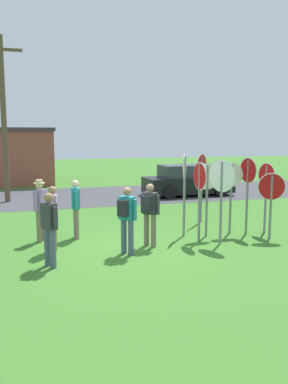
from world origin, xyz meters
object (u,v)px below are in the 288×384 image
(stop_sign_center_cluster, at_px, (266,185))
(person_with_sunhat, at_px, (76,206))
(stop_sign_tallest, at_px, (202,175))
(person_on_left, at_px, (53,215))
(person_near_signs, at_px, (150,210))
(utility_pole, at_px, (4,116))
(stop_sign_rear_right, at_px, (222,186))
(stop_sign_leaning_right, at_px, (271,194))
(person_in_dark_shirt, at_px, (127,216))
(person_in_teal, at_px, (40,207))
(person_holding_notes, at_px, (49,226))
(stop_sign_rear_left, at_px, (199,188))
(stop_sign_low_front, at_px, (248,182))
(parked_car_on_street, at_px, (187,181))
(stop_sign_far_back, at_px, (231,186))
(stop_sign_nearest, at_px, (184,181))
(stop_sign_leaning_left, at_px, (207,187))

(stop_sign_center_cluster, xyz_separation_m, person_with_sunhat, (-5.61, 0.94, -0.50))
(stop_sign_center_cluster, bearing_deg, stop_sign_tallest, 123.80)
(person_on_left, xyz_separation_m, person_near_signs, (2.48, -0.26, 0.03))
(person_near_signs, height_order, person_with_sunhat, same)
(utility_pole, height_order, stop_sign_center_cluster, utility_pole)
(stop_sign_rear_right, height_order, person_on_left, stop_sign_rear_right)
(stop_sign_leaning_right, bearing_deg, person_in_dark_shirt, -175.54)
(person_near_signs, bearing_deg, person_with_sunhat, 141.25)
(utility_pole, relative_size, person_in_teal, 4.13)
(stop_sign_center_cluster, bearing_deg, person_holding_notes, -167.71)
(stop_sign_rear_left, distance_m, stop_sign_low_front, 1.77)
(parked_car_on_street, distance_m, person_holding_notes, 11.57)
(utility_pole, relative_size, stop_sign_far_back, 3.35)
(person_holding_notes, bearing_deg, stop_sign_tallest, 32.25)
(stop_sign_far_back, xyz_separation_m, person_on_left, (-5.26, -0.45, -0.50))
(stop_sign_leaning_right, distance_m, person_in_dark_shirt, 4.36)
(person_holding_notes, bearing_deg, stop_sign_low_front, 13.38)
(person_on_left, height_order, person_in_teal, person_in_teal)
(person_holding_notes, bearing_deg, person_with_sunhat, 69.68)
(stop_sign_rear_left, height_order, stop_sign_low_front, stop_sign_low_front)
(stop_sign_tallest, relative_size, person_holding_notes, 1.39)
(stop_sign_leaning_right, bearing_deg, stop_sign_tallest, 111.56)
(person_with_sunhat, bearing_deg, stop_sign_center_cluster, -9.49)
(stop_sign_far_back, relative_size, stop_sign_nearest, 0.89)
(parked_car_on_street, xyz_separation_m, person_near_signs, (-4.50, -8.18, 0.29))
(stop_sign_leaning_right, xyz_separation_m, person_in_dark_shirt, (-4.33, -0.34, -0.30))
(stop_sign_leaning_left, xyz_separation_m, person_holding_notes, (-4.56, -1.51, -0.52))
(stop_sign_center_cluster, distance_m, person_in_dark_shirt, 4.72)
(stop_sign_leaning_right, distance_m, person_near_signs, 3.60)
(person_with_sunhat, bearing_deg, stop_sign_rear_right, -25.19)
(stop_sign_rear_left, xyz_separation_m, person_in_teal, (-4.22, 1.30, -0.54))
(stop_sign_leaning_right, distance_m, person_in_teal, 6.53)
(stop_sign_rear_right, bearing_deg, stop_sign_leaning_left, 89.93)
(stop_sign_far_back, distance_m, person_with_sunhat, 4.63)
(stop_sign_rear_left, bearing_deg, person_on_left, 177.41)
(stop_sign_center_cluster, height_order, person_on_left, stop_sign_center_cluster)
(person_near_signs, bearing_deg, utility_pole, 114.45)
(stop_sign_nearest, distance_m, person_in_teal, 4.15)
(stop_sign_leaning_left, bearing_deg, stop_sign_rear_right, -90.07)
(person_near_signs, bearing_deg, person_in_dark_shirt, -145.94)
(stop_sign_tallest, height_order, person_in_teal, stop_sign_tallest)
(stop_sign_tallest, bearing_deg, stop_sign_nearest, -128.97)
(stop_sign_leaning_right, xyz_separation_m, person_holding_notes, (-6.22, -0.76, -0.33))
(stop_sign_tallest, bearing_deg, person_in_teal, -169.53)
(stop_sign_tallest, distance_m, stop_sign_rear_right, 2.76)
(stop_sign_rear_left, bearing_deg, person_in_dark_shirt, -165.12)
(stop_sign_tallest, relative_size, person_on_left, 1.39)
(stop_sign_leaning_left, bearing_deg, person_with_sunhat, 167.17)
(stop_sign_rear_left, relative_size, person_in_dark_shirt, 1.32)
(stop_sign_nearest, bearing_deg, parked_car_on_street, 66.66)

